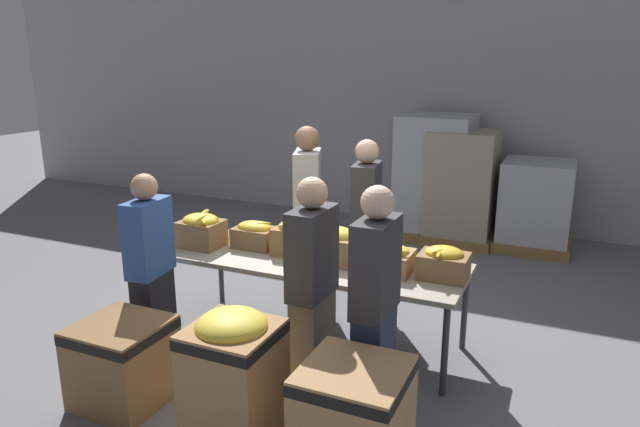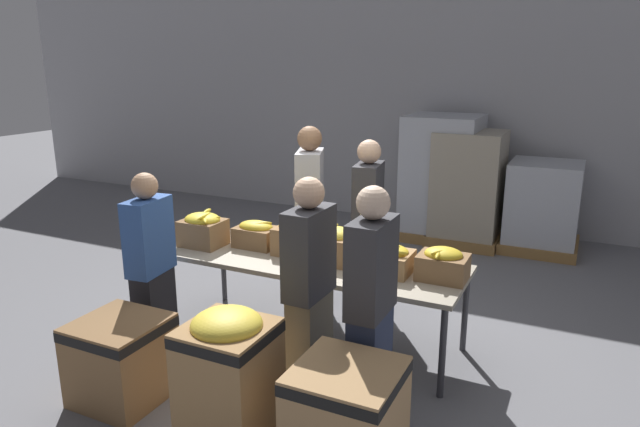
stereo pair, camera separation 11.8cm
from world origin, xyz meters
The scene contains 20 objects.
ground_plane centered at (0.00, 0.00, 0.00)m, with size 30.00×30.00×0.00m, color slate.
wall_back centered at (0.00, 4.14, 2.00)m, with size 16.00×0.08×4.00m.
sorting_table centered at (0.00, 0.00, 0.70)m, with size 2.53×0.88×0.75m.
banana_box_0 centered at (-1.06, -0.10, 0.90)m, with size 0.37×0.34×0.32m.
banana_box_1 centered at (-0.61, 0.08, 0.87)m, with size 0.37×0.26×0.24m.
banana_box_2 centered at (-0.19, 0.05, 0.90)m, with size 0.37×0.28×0.32m.
banana_box_3 centered at (0.19, 0.02, 0.89)m, with size 0.37×0.35×0.31m.
banana_box_4 centered at (0.66, -0.02, 0.86)m, with size 0.37×0.33×0.24m.
banana_box_5 centered at (1.08, 0.02, 0.87)m, with size 0.37×0.31×0.26m.
volunteer_0 centered at (0.81, -0.81, 0.80)m, with size 0.22×0.43×1.62m.
volunteer_1 centered at (0.32, -0.73, 0.80)m, with size 0.23×0.44×1.61m.
volunteer_2 centered at (-1.06, -0.79, 0.76)m, with size 0.25×0.43×1.53m.
volunteer_3 centered at (-0.42, 0.76, 0.88)m, with size 0.39×0.53×1.76m.
volunteer_4 centered at (0.16, 0.83, 0.83)m, with size 0.29×0.48×1.66m.
donation_bin_0 centered at (-0.85, -1.38, 0.33)m, with size 0.59×0.59×0.60m.
donation_bin_1 centered at (0.07, -1.38, 0.46)m, with size 0.54×0.54×0.87m.
donation_bin_2 centered at (0.89, -1.38, 0.36)m, with size 0.60×0.60×0.68m.
pallet_stack_0 centered at (0.59, 3.37, 0.73)m, with size 0.91×0.91×1.48m.
pallet_stack_1 centered at (0.21, 3.48, 0.82)m, with size 1.03×1.03×1.66m.
pallet_stack_2 centered at (1.52, 3.46, 0.56)m, with size 0.93×0.93×1.13m.
Camera 1 is at (1.89, -4.10, 2.37)m, focal length 32.00 mm.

